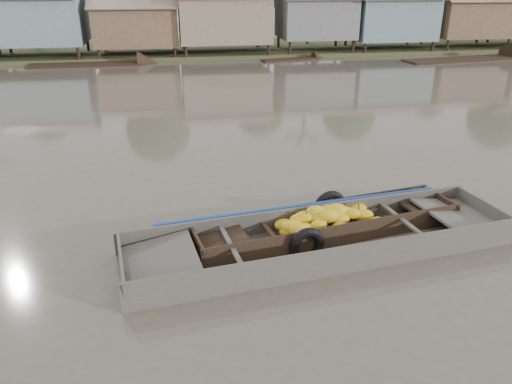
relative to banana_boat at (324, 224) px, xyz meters
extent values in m
plane|color=#52473E|center=(-1.73, -0.69, -0.20)|extent=(120.00, 120.00, 0.00)
cube|color=#384723|center=(-1.73, 32.31, -0.20)|extent=(120.00, 12.00, 0.50)
cube|color=slate|center=(-12.23, 28.81, 2.50)|extent=(6.20, 5.20, 3.20)
cube|color=brown|center=(-5.53, 28.81, 2.00)|extent=(5.80, 4.60, 2.70)
cube|color=brown|center=(-5.53, 27.57, 3.80)|extent=(6.20, 2.67, 1.14)
cube|color=#826E5A|center=(0.77, 28.81, 2.45)|extent=(6.50, 5.30, 3.30)
cube|color=slate|center=(7.77, 28.81, 2.40)|extent=(5.40, 4.70, 2.90)
cube|color=slate|center=(13.77, 28.81, 2.30)|extent=(6.00, 5.00, 3.10)
cube|color=brown|center=(20.27, 28.81, 2.25)|extent=(5.70, 4.90, 2.80)
cylinder|color=#473323|center=(-13.73, 33.31, 2.25)|extent=(0.28, 0.28, 4.90)
cylinder|color=#473323|center=(-4.73, 32.31, 2.95)|extent=(0.28, 0.28, 6.30)
cylinder|color=#473323|center=(4.27, 33.31, 2.42)|extent=(0.28, 0.28, 5.25)
cylinder|color=#473323|center=(12.27, 32.31, 2.60)|extent=(0.28, 0.28, 5.60)
cylinder|color=#473323|center=(20.27, 33.31, 2.07)|extent=(0.28, 0.28, 4.55)
cube|color=black|center=(0.09, 0.02, -0.28)|extent=(6.31, 2.31, 0.08)
cube|color=black|center=(-0.03, 0.69, -0.03)|extent=(6.26, 1.33, 0.59)
cube|color=black|center=(0.21, -0.64, -0.03)|extent=(6.26, 1.33, 0.59)
cube|color=black|center=(3.14, 0.60, -0.03)|extent=(0.31, 1.36, 0.55)
cube|color=black|center=(2.61, 0.50, 0.04)|extent=(1.28, 1.36, 0.21)
cube|color=black|center=(-2.96, -0.55, -0.03)|extent=(0.31, 1.36, 0.55)
cube|color=black|center=(-2.43, -0.45, 0.04)|extent=(1.28, 1.36, 0.21)
cube|color=black|center=(-1.37, -0.25, 0.09)|extent=(0.34, 1.32, 0.05)
cube|color=black|center=(1.55, 0.30, 0.09)|extent=(0.34, 1.32, 0.05)
ellipsoid|color=gold|center=(-0.28, 0.29, 0.17)|extent=(0.45, 0.35, 0.25)
ellipsoid|color=gold|center=(-0.13, -0.11, 0.21)|extent=(0.52, 0.41, 0.29)
ellipsoid|color=gold|center=(-0.63, -0.44, 0.03)|extent=(0.55, 0.43, 0.31)
ellipsoid|color=gold|center=(-0.95, -0.03, 0.06)|extent=(0.51, 0.40, 0.29)
ellipsoid|color=gold|center=(-0.13, 0.27, 0.12)|extent=(0.46, 0.36, 0.25)
ellipsoid|color=gold|center=(-0.58, -0.34, 0.08)|extent=(0.50, 0.39, 0.28)
ellipsoid|color=gold|center=(-0.83, -0.19, 0.08)|extent=(0.56, 0.44, 0.31)
ellipsoid|color=gold|center=(-0.19, 0.12, 0.18)|extent=(0.50, 0.39, 0.28)
ellipsoid|color=gold|center=(0.63, -0.06, 0.23)|extent=(0.44, 0.34, 0.24)
ellipsoid|color=gold|center=(1.21, -0.16, 0.01)|extent=(0.47, 0.37, 0.26)
ellipsoid|color=gold|center=(-0.13, 0.21, 0.16)|extent=(0.50, 0.39, 0.28)
ellipsoid|color=gold|center=(0.95, 0.02, 0.12)|extent=(0.52, 0.40, 0.29)
ellipsoid|color=gold|center=(0.34, 0.50, 0.07)|extent=(0.47, 0.36, 0.26)
ellipsoid|color=gold|center=(0.27, 0.02, 0.30)|extent=(0.57, 0.45, 0.32)
ellipsoid|color=gold|center=(-0.58, -0.43, 0.01)|extent=(0.55, 0.43, 0.30)
ellipsoid|color=gold|center=(0.74, 0.46, 0.05)|extent=(0.49, 0.38, 0.27)
ellipsoid|color=gold|center=(0.19, -0.07, 0.21)|extent=(0.50, 0.39, 0.28)
ellipsoid|color=gold|center=(-0.49, -0.02, 0.20)|extent=(0.56, 0.44, 0.31)
ellipsoid|color=gold|center=(0.32, -0.14, 0.16)|extent=(0.49, 0.38, 0.27)
ellipsoid|color=gold|center=(0.02, -0.16, 0.27)|extent=(0.54, 0.42, 0.30)
ellipsoid|color=gold|center=(0.01, 0.15, 0.20)|extent=(0.54, 0.42, 0.30)
ellipsoid|color=gold|center=(0.26, -0.32, 0.04)|extent=(0.46, 0.35, 0.25)
ellipsoid|color=gold|center=(0.30, 0.45, 0.08)|extent=(0.49, 0.38, 0.27)
ellipsoid|color=gold|center=(-0.24, -0.34, 0.15)|extent=(0.43, 0.34, 0.24)
ellipsoid|color=gold|center=(0.11, 0.13, 0.28)|extent=(0.43, 0.34, 0.24)
ellipsoid|color=gold|center=(-0.63, -0.04, 0.17)|extent=(0.48, 0.38, 0.27)
ellipsoid|color=gold|center=(0.50, 0.04, 0.21)|extent=(0.52, 0.40, 0.29)
ellipsoid|color=gold|center=(-0.21, 0.03, 0.30)|extent=(0.53, 0.42, 0.30)
ellipsoid|color=gold|center=(-0.69, -0.34, 0.07)|extent=(0.56, 0.44, 0.31)
ellipsoid|color=gold|center=(0.93, 0.42, 0.10)|extent=(0.55, 0.43, 0.31)
ellipsoid|color=gold|center=(-0.92, -0.22, -0.01)|extent=(0.44, 0.34, 0.24)
ellipsoid|color=gold|center=(-0.81, -0.52, -0.04)|extent=(0.45, 0.35, 0.25)
cylinder|color=#3F6626|center=(-0.46, -0.08, 0.30)|extent=(0.04, 0.04, 0.20)
cylinder|color=#3F6626|center=(0.31, 0.07, 0.30)|extent=(0.04, 0.04, 0.20)
cylinder|color=#3F6626|center=(0.86, 0.17, 0.30)|extent=(0.04, 0.04, 0.20)
torus|color=black|center=(0.39, 0.86, -0.01)|extent=(0.89, 0.36, 0.87)
torus|color=black|center=(-0.65, -0.89, -0.01)|extent=(0.84, 0.35, 0.81)
cube|color=#413C37|center=(-0.28, -0.73, -0.28)|extent=(8.55, 2.95, 0.08)
cube|color=#413C37|center=(-0.42, 0.29, 0.02)|extent=(8.51, 1.36, 0.68)
cube|color=#413C37|center=(-0.14, -1.74, 0.02)|extent=(8.51, 1.36, 0.68)
cube|color=#413C37|center=(3.88, -0.15, 0.02)|extent=(0.35, 2.08, 0.65)
cube|color=#413C37|center=(3.15, -0.25, 0.10)|extent=(1.69, 1.99, 0.26)
cube|color=#413C37|center=(-4.43, -1.31, 0.02)|extent=(0.35, 2.08, 0.65)
cube|color=#413C37|center=(-3.71, -1.21, 0.10)|extent=(1.69, 1.99, 0.26)
cube|color=#413C37|center=(-2.26, -1.01, 0.16)|extent=(0.38, 2.00, 0.05)
cube|color=#413C37|center=(1.71, -0.45, 0.16)|extent=(0.38, 2.00, 0.05)
cube|color=#665E54|center=(-0.28, -0.73, -0.23)|extent=(6.55, 2.51, 0.02)
cube|color=navy|center=(-0.43, 0.35, 0.28)|extent=(6.87, 1.06, 0.17)
torus|color=olive|center=(3.38, -0.56, -0.20)|extent=(0.48, 0.48, 0.07)
torus|color=olive|center=(3.38, -0.56, -0.15)|extent=(0.39, 0.39, 0.07)
cube|color=black|center=(-8.87, 25.47, -0.25)|extent=(7.40, 1.79, 0.35)
cube|color=black|center=(17.14, 23.52, -0.25)|extent=(8.89, 3.18, 0.35)
cube|color=black|center=(5.06, 25.45, -0.25)|extent=(4.21, 1.76, 0.35)
camera|label=1|loc=(-3.23, -9.84, 5.20)|focal=35.00mm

